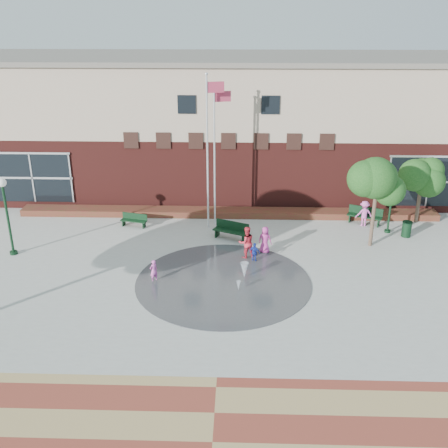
{
  "coord_description": "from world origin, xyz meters",
  "views": [
    {
      "loc": [
        0.73,
        -19.06,
        12.18
      ],
      "look_at": [
        0.0,
        4.0,
        2.6
      ],
      "focal_mm": 42.0,
      "sensor_mm": 36.0,
      "label": 1
    }
  ],
  "objects_px": {
    "trash_can": "(407,229)",
    "child_splash": "(154,271)",
    "flagpole_left": "(208,146)",
    "flagpole_right": "(215,149)",
    "bench_left": "(134,223)"
  },
  "relations": [
    {
      "from": "flagpole_left",
      "to": "trash_can",
      "type": "distance_m",
      "value": 12.25
    },
    {
      "from": "flagpole_right",
      "to": "trash_can",
      "type": "xyz_separation_m",
      "value": [
        10.97,
        -1.54,
        -4.21
      ]
    },
    {
      "from": "bench_left",
      "to": "trash_can",
      "type": "height_order",
      "value": "trash_can"
    },
    {
      "from": "flagpole_left",
      "to": "child_splash",
      "type": "relative_size",
      "value": 8.01
    },
    {
      "from": "trash_can",
      "to": "child_splash",
      "type": "relative_size",
      "value": 0.83
    },
    {
      "from": "flagpole_left",
      "to": "child_splash",
      "type": "height_order",
      "value": "flagpole_left"
    },
    {
      "from": "flagpole_right",
      "to": "flagpole_left",
      "type": "bearing_deg",
      "value": -138.05
    },
    {
      "from": "flagpole_left",
      "to": "child_splash",
      "type": "distance_m",
      "value": 8.33
    },
    {
      "from": "flagpole_left",
      "to": "flagpole_right",
      "type": "distance_m",
      "value": 0.74
    },
    {
      "from": "bench_left",
      "to": "child_splash",
      "type": "distance_m",
      "value": 7.05
    },
    {
      "from": "flagpole_right",
      "to": "bench_left",
      "type": "bearing_deg",
      "value": 172.38
    },
    {
      "from": "bench_left",
      "to": "child_splash",
      "type": "bearing_deg",
      "value": -57.39
    },
    {
      "from": "trash_can",
      "to": "child_splash",
      "type": "height_order",
      "value": "child_splash"
    },
    {
      "from": "flagpole_left",
      "to": "trash_can",
      "type": "height_order",
      "value": "flagpole_left"
    },
    {
      "from": "flagpole_right",
      "to": "trash_can",
      "type": "height_order",
      "value": "flagpole_right"
    }
  ]
}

